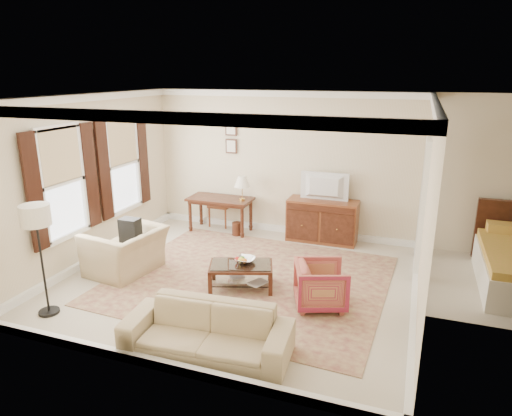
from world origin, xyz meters
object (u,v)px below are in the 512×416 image
Objects in this scene: writing_desk at (220,203)px; club_armchair at (125,244)px; coffee_table at (241,270)px; sofa at (207,324)px; striped_armchair at (321,283)px; sideboard at (322,221)px; tv at (324,178)px.

writing_desk is 1.14× the size of club_armchair.
writing_desk is 1.21× the size of coffee_table.
striped_armchair is at bearing 52.46° from sofa.
club_armchair is 0.58× the size of sofa.
writing_desk is 2.51m from club_armchair.
coffee_table is (1.38, -2.34, -0.30)m from writing_desk.
sideboard reaches higher than striped_armchair.
writing_desk is at bearing 26.89° from striped_armchair.
writing_desk is at bearing 107.60° from sofa.
coffee_table is at bearing 63.51° from striped_armchair.
club_armchair is at bearing -177.63° from coffee_table.
sofa is at bearing 126.53° from striped_armchair.
club_armchair is at bearing 140.07° from sofa.
club_armchair reaches higher than striped_armchair.
coffee_table is at bearing 93.82° from sofa.
tv is 2.75m from coffee_table.
striped_armchair is at bearing 101.49° from tv.
sideboard is at bearing 73.12° from coffee_table.
striped_armchair is (1.28, -0.14, 0.05)m from coffee_table.
club_armchair is (-2.78, -2.54, -0.78)m from tv.
tv is 0.77× the size of club_armchair.
tv is at bearing 72.99° from coffee_table.
sofa is at bearing 62.93° from club_armchair.
striped_armchair is 0.62× the size of club_armchair.
writing_desk is at bearing 3.20° from tv.
sideboard reaches higher than sofa.
sideboard is 3.78m from club_armchair.
coffee_table is 0.95× the size of club_armchair.
striped_armchair is at bearing -43.01° from writing_desk.
sideboard is at bearing -8.70° from striped_armchair.
club_armchair is (-3.31, 0.06, 0.15)m from striped_armchair.
writing_desk is 2.24m from tv.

